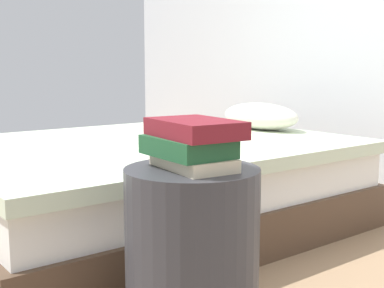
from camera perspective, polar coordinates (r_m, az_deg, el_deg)
bed at (r=2.70m, az=-4.45°, el=-4.34°), size 1.57×2.03×0.62m
side_table at (r=1.55m, az=0.00°, el=-12.64°), size 0.40×0.40×0.54m
book_cream at (r=1.47m, az=0.24°, el=-2.03°), size 0.27×0.18×0.04m
book_forest at (r=1.46m, az=-0.50°, el=-0.27°), size 0.26×0.18×0.05m
book_maroon at (r=1.46m, az=0.32°, el=1.76°), size 0.29×0.21×0.05m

